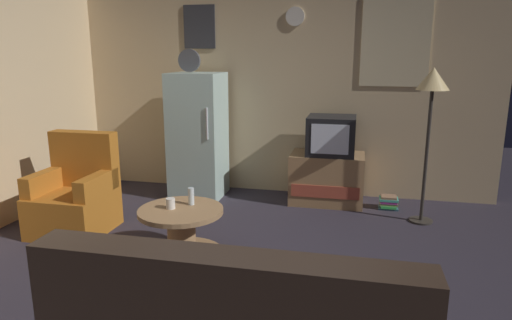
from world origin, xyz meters
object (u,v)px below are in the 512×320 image
object	(u,v)px
standing_lamp	(432,91)
tv_stand	(327,178)
crt_tv	(331,135)
armchair	(76,197)
fridge	(198,135)
book_stack	(389,202)
mug_ceramic_white	(171,203)
wine_glass	(191,196)
coffee_table	(182,233)

from	to	relation	value
standing_lamp	tv_stand	bearing A→B (deg)	157.21
crt_tv	armchair	xyz separation A→B (m)	(-2.39, -1.40, -0.47)
fridge	tv_stand	xyz separation A→B (m)	(1.55, 0.07, -0.46)
crt_tv	tv_stand	bearing A→B (deg)	178.31
tv_stand	book_stack	bearing A→B (deg)	-6.56
crt_tv	standing_lamp	world-z (taller)	standing_lamp
crt_tv	book_stack	world-z (taller)	crt_tv
crt_tv	fridge	bearing A→B (deg)	-177.57
mug_ceramic_white	book_stack	xyz separation A→B (m)	(1.90, 1.71, -0.41)
armchair	book_stack	distance (m)	3.35
standing_lamp	wine_glass	world-z (taller)	standing_lamp
wine_glass	book_stack	size ratio (longest dim) A/B	0.69
crt_tv	coffee_table	bearing A→B (deg)	-122.55
coffee_table	armchair	bearing A→B (deg)	163.07
fridge	standing_lamp	xyz separation A→B (m)	(2.57, -0.36, 0.60)
crt_tv	wine_glass	world-z (taller)	crt_tv
tv_stand	mug_ceramic_white	world-z (taller)	tv_stand
mug_ceramic_white	fridge	bearing A→B (deg)	101.88
fridge	book_stack	distance (m)	2.36
wine_glass	mug_ceramic_white	bearing A→B (deg)	-134.61
fridge	book_stack	world-z (taller)	fridge
fridge	wine_glass	xyz separation A→B (m)	(0.50, -1.59, -0.24)
armchair	fridge	bearing A→B (deg)	58.76
crt_tv	coffee_table	xyz separation A→B (m)	(-1.14, -1.78, -0.58)
crt_tv	mug_ceramic_white	bearing A→B (deg)	-124.31
fridge	mug_ceramic_white	size ratio (longest dim) A/B	19.67
standing_lamp	armchair	world-z (taller)	standing_lamp
wine_glass	mug_ceramic_white	world-z (taller)	wine_glass
fridge	coffee_table	xyz separation A→B (m)	(0.45, -1.72, -0.53)
fridge	coffee_table	world-z (taller)	fridge
tv_stand	crt_tv	size ratio (longest dim) A/B	1.56
tv_stand	wine_glass	bearing A→B (deg)	-122.52
crt_tv	book_stack	bearing A→B (deg)	-6.79
book_stack	crt_tv	bearing A→B (deg)	173.21
coffee_table	armchair	world-z (taller)	armchair
crt_tv	mug_ceramic_white	world-z (taller)	crt_tv
standing_lamp	armchair	distance (m)	3.66
book_stack	armchair	bearing A→B (deg)	-156.72
standing_lamp	armchair	size ratio (longest dim) A/B	1.66
armchair	book_stack	world-z (taller)	armchair
wine_glass	book_stack	xyz separation A→B (m)	(1.76, 1.58, -0.44)
book_stack	mug_ceramic_white	bearing A→B (deg)	-137.94
wine_glass	mug_ceramic_white	size ratio (longest dim) A/B	1.67
coffee_table	book_stack	world-z (taller)	coffee_table
tv_stand	coffee_table	distance (m)	2.10
tv_stand	coffee_table	size ratio (longest dim) A/B	1.17
fridge	book_stack	size ratio (longest dim) A/B	8.17
book_stack	standing_lamp	bearing A→B (deg)	-48.14
fridge	standing_lamp	size ratio (longest dim) A/B	1.11
standing_lamp	mug_ceramic_white	bearing A→B (deg)	-148.26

